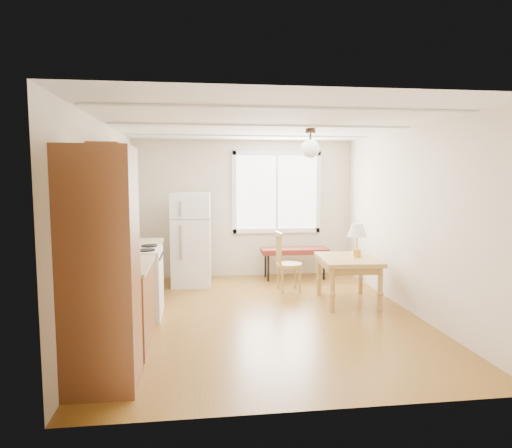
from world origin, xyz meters
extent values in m
cube|color=brown|center=(0.00, 0.00, 0.00)|extent=(4.60, 5.60, 0.12)
cube|color=white|center=(0.00, 0.00, 2.50)|extent=(4.60, 5.60, 0.12)
cube|color=beige|center=(0.00, 2.50, 1.25)|extent=(4.60, 0.10, 2.50)
cube|color=beige|center=(0.00, -2.50, 1.25)|extent=(4.60, 0.10, 2.50)
cube|color=beige|center=(-2.00, 0.00, 1.25)|extent=(0.10, 5.60, 2.50)
cube|color=beige|center=(2.00, 0.00, 1.25)|extent=(0.10, 5.60, 2.50)
cube|color=brown|center=(-1.70, -1.85, 1.05)|extent=(0.60, 0.60, 2.10)
cube|color=brown|center=(-1.70, -0.85, 0.43)|extent=(0.60, 1.10, 0.86)
cube|color=tan|center=(-1.69, -0.85, 0.88)|extent=(0.62, 1.14, 0.04)
cube|color=white|center=(-1.68, 0.20, 0.45)|extent=(0.65, 0.76, 0.90)
cube|color=brown|center=(-1.70, 0.95, 0.43)|extent=(0.60, 0.60, 0.86)
cube|color=brown|center=(-1.83, -0.15, 1.85)|extent=(0.33, 1.60, 0.70)
cube|color=white|center=(0.60, 2.48, 1.55)|extent=(1.50, 0.02, 1.35)
cylinder|color=black|center=(0.70, 0.40, 2.46)|extent=(0.14, 0.14, 0.06)
cylinder|color=black|center=(0.70, 0.40, 2.36)|extent=(0.03, 0.03, 0.16)
sphere|color=white|center=(0.70, 0.40, 2.22)|extent=(0.26, 0.26, 0.26)
cube|color=white|center=(-0.97, 1.87, 0.78)|extent=(0.68, 0.68, 1.56)
cube|color=gray|center=(-0.97, 1.55, 1.15)|extent=(0.64, 0.02, 0.02)
cube|color=gray|center=(-1.13, 1.53, 0.94)|extent=(0.03, 0.03, 0.94)
cube|color=#581B15|center=(0.87, 2.12, 0.51)|extent=(1.21, 0.47, 0.09)
cylinder|color=black|center=(0.36, 1.95, 0.23)|extent=(0.04, 0.04, 0.46)
cylinder|color=black|center=(1.37, 1.95, 0.23)|extent=(0.04, 0.04, 0.46)
cylinder|color=black|center=(0.36, 2.29, 0.23)|extent=(0.04, 0.04, 0.46)
cylinder|color=black|center=(1.37, 2.29, 0.23)|extent=(0.04, 0.04, 0.46)
cube|color=#9F7A3D|center=(1.30, 0.48, 0.64)|extent=(0.88, 1.12, 0.06)
cube|color=#9F7A3D|center=(1.30, 0.48, 0.56)|extent=(0.77, 1.02, 0.10)
cylinder|color=#9F7A3D|center=(0.94, 0.04, 0.30)|extent=(0.07, 0.07, 0.61)
cylinder|color=#9F7A3D|center=(1.60, -0.01, 0.30)|extent=(0.07, 0.07, 0.61)
cylinder|color=#9F7A3D|center=(1.01, 0.96, 0.30)|extent=(0.07, 0.07, 0.61)
cylinder|color=#9F7A3D|center=(1.67, 0.92, 0.30)|extent=(0.07, 0.07, 0.61)
cylinder|color=#9F7A3D|center=(0.59, 1.25, 0.42)|extent=(0.42, 0.42, 0.05)
cylinder|color=#9F7A3D|center=(0.46, 1.10, 0.21)|extent=(0.04, 0.04, 0.42)
cylinder|color=#9F7A3D|center=(0.74, 1.12, 0.21)|extent=(0.04, 0.04, 0.42)
cylinder|color=#9F7A3D|center=(0.44, 1.39, 0.21)|extent=(0.04, 0.04, 0.42)
cylinder|color=#9F7A3D|center=(0.72, 1.40, 0.21)|extent=(0.04, 0.04, 0.42)
cylinder|color=gold|center=(1.45, 0.52, 0.72)|extent=(0.13, 0.13, 0.11)
cylinder|color=gold|center=(1.45, 0.52, 0.87)|extent=(0.02, 0.02, 0.19)
cone|color=white|center=(1.45, 0.52, 1.06)|extent=(0.28, 0.28, 0.19)
cube|color=black|center=(-1.72, -0.85, 0.94)|extent=(0.21, 0.24, 0.07)
cube|color=black|center=(-1.72, -0.93, 1.10)|extent=(0.17, 0.09, 0.26)
cylinder|color=black|center=(-1.72, -0.80, 1.03)|extent=(0.13, 0.13, 0.11)
cylinder|color=red|center=(-1.77, -0.40, 0.99)|extent=(0.13, 0.13, 0.18)
sphere|color=red|center=(-1.77, -0.40, 1.11)|extent=(0.06, 0.06, 0.06)
camera|label=1|loc=(-0.87, -5.84, 1.84)|focal=32.00mm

